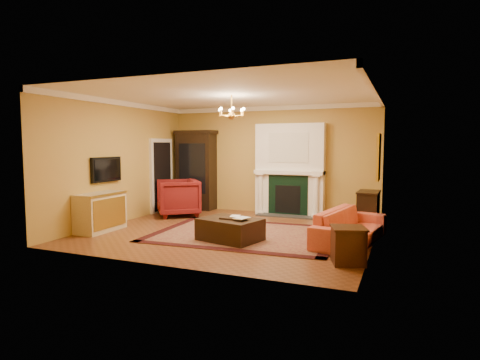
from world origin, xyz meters
The scene contains 26 objects.
floor centered at (0.00, 0.00, -0.01)m, with size 6.00×5.50×0.02m, color brown.
ceiling centered at (0.00, 0.00, 3.01)m, with size 6.00×5.50×0.02m, color white.
wall_back centered at (0.00, 2.76, 1.50)m, with size 6.00×0.02×3.00m, color #B98942.
wall_front centered at (0.00, -2.76, 1.50)m, with size 6.00×0.02×3.00m, color #B98942.
wall_left centered at (-3.01, 0.00, 1.50)m, with size 0.02×5.50×3.00m, color #B98942.
wall_right centered at (3.01, 0.00, 1.50)m, with size 0.02×5.50×3.00m, color #B98942.
fireplace centered at (0.60, 2.57, 1.19)m, with size 1.90×0.70×2.50m.
crown_molding centered at (0.00, 0.96, 2.94)m, with size 6.00×5.50×0.12m.
doorway centered at (-2.95, 1.70, 1.05)m, with size 0.08×1.05×2.10m.
tv_panel centered at (-2.95, -0.60, 1.35)m, with size 0.09×0.95×0.58m.
gilt_mirror centered at (2.97, 1.40, 1.65)m, with size 0.06×0.76×1.05m.
chandelier centered at (0.00, 0.00, 2.61)m, with size 0.63×0.55×0.53m.
oriental_rug centered at (0.38, -0.16, 0.01)m, with size 3.84×2.88×0.02m, color #4E101E.
china_cabinet centered at (-2.25, 2.49, 1.12)m, with size 1.12×0.51×2.25m, color black.
wingback_armchair centered at (-2.14, 1.26, 0.55)m, with size 1.06×1.00×1.10m, color maroon.
pedestal_table centered at (-2.45, 1.58, 0.46)m, with size 0.44×0.44×0.79m.
commode centered at (-2.73, -1.08, 0.43)m, with size 0.55×1.15×0.86m, color beige.
coral_sofa centered at (2.57, -0.05, 0.44)m, with size 2.23×0.65×0.87m, color #D56843.
end_table centered at (2.72, -1.50, 0.29)m, with size 0.49×0.49×0.57m, color #36190E.
console_table centered at (2.78, 1.41, 0.42)m, with size 0.43×0.76×0.84m, color black.
leather_ottoman centered at (0.32, -0.80, 0.23)m, with size 1.16×0.85×0.43m, color black.
ottoman_tray centered at (0.39, -0.78, 0.47)m, with size 0.48×0.37×0.03m, color black.
book_a centered at (0.31, -0.78, 0.61)m, with size 0.19×0.02×0.26m, color gray.
book_b centered at (0.50, -0.86, 0.64)m, with size 0.23×0.02×0.31m, color gray.
topiary_left centered at (-0.18, 2.53, 1.44)m, with size 0.14×0.14×0.38m.
topiary_right centered at (1.34, 2.53, 1.47)m, with size 0.17×0.17×0.45m.
Camera 1 is at (3.54, -8.05, 1.92)m, focal length 30.00 mm.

